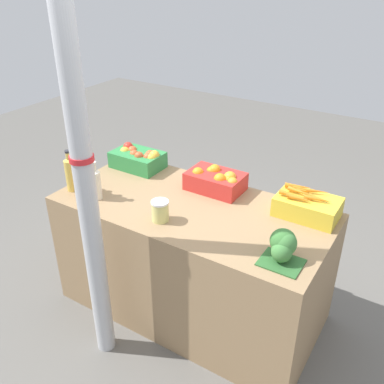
{
  "coord_description": "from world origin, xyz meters",
  "views": [
    {
      "loc": [
        1.25,
        -2.01,
        2.24
      ],
      "look_at": [
        0.0,
        0.0,
        0.95
      ],
      "focal_mm": 40.0,
      "sensor_mm": 36.0,
      "label": 1
    }
  ],
  "objects_px": {
    "orange_crate": "(216,180)",
    "pickle_jar": "(160,211)",
    "juice_bottle_amber": "(83,179)",
    "carrot_crate": "(307,206)",
    "apple_crate": "(138,158)",
    "juice_bottle_golden": "(71,173)",
    "juice_bottle_cloudy": "(96,183)",
    "broccoli_pile": "(283,245)",
    "support_pole": "(84,176)"
  },
  "relations": [
    {
      "from": "orange_crate",
      "to": "pickle_jar",
      "type": "bearing_deg",
      "value": -100.33
    },
    {
      "from": "juice_bottle_amber",
      "to": "carrot_crate",
      "type": "bearing_deg",
      "value": 21.11
    },
    {
      "from": "apple_crate",
      "to": "pickle_jar",
      "type": "bearing_deg",
      "value": -42.18
    },
    {
      "from": "orange_crate",
      "to": "carrot_crate",
      "type": "bearing_deg",
      "value": 0.23
    },
    {
      "from": "carrot_crate",
      "to": "juice_bottle_golden",
      "type": "xyz_separation_m",
      "value": [
        -1.46,
        -0.52,
        0.06
      ]
    },
    {
      "from": "carrot_crate",
      "to": "juice_bottle_cloudy",
      "type": "bearing_deg",
      "value": -157.12
    },
    {
      "from": "broccoli_pile",
      "to": "orange_crate",
      "type": "bearing_deg",
      "value": 143.77
    },
    {
      "from": "juice_bottle_golden",
      "to": "juice_bottle_cloudy",
      "type": "bearing_deg",
      "value": -0.0
    },
    {
      "from": "support_pole",
      "to": "juice_bottle_golden",
      "type": "xyz_separation_m",
      "value": [
        -0.52,
        0.36,
        -0.27
      ]
    },
    {
      "from": "support_pole",
      "to": "carrot_crate",
      "type": "bearing_deg",
      "value": 43.19
    },
    {
      "from": "broccoli_pile",
      "to": "pickle_jar",
      "type": "distance_m",
      "value": 0.77
    },
    {
      "from": "apple_crate",
      "to": "carrot_crate",
      "type": "xyz_separation_m",
      "value": [
        1.31,
        -0.0,
        -0.01
      ]
    },
    {
      "from": "broccoli_pile",
      "to": "juice_bottle_amber",
      "type": "distance_m",
      "value": 1.39
    },
    {
      "from": "juice_bottle_amber",
      "to": "juice_bottle_cloudy",
      "type": "bearing_deg",
      "value": -0.0
    },
    {
      "from": "juice_bottle_golden",
      "to": "juice_bottle_amber",
      "type": "relative_size",
      "value": 1.04
    },
    {
      "from": "carrot_crate",
      "to": "orange_crate",
      "type": "bearing_deg",
      "value": -179.77
    },
    {
      "from": "orange_crate",
      "to": "pickle_jar",
      "type": "relative_size",
      "value": 2.87
    },
    {
      "from": "carrot_crate",
      "to": "pickle_jar",
      "type": "relative_size",
      "value": 2.87
    },
    {
      "from": "pickle_jar",
      "to": "juice_bottle_cloudy",
      "type": "bearing_deg",
      "value": -179.72
    },
    {
      "from": "juice_bottle_cloudy",
      "to": "pickle_jar",
      "type": "relative_size",
      "value": 2.01
    },
    {
      "from": "juice_bottle_amber",
      "to": "pickle_jar",
      "type": "height_order",
      "value": "juice_bottle_amber"
    },
    {
      "from": "juice_bottle_amber",
      "to": "juice_bottle_cloudy",
      "type": "distance_m",
      "value": 0.12
    },
    {
      "from": "apple_crate",
      "to": "juice_bottle_amber",
      "type": "bearing_deg",
      "value": -95.54
    },
    {
      "from": "orange_crate",
      "to": "juice_bottle_cloudy",
      "type": "bearing_deg",
      "value": -139.31
    },
    {
      "from": "orange_crate",
      "to": "juice_bottle_amber",
      "type": "height_order",
      "value": "juice_bottle_amber"
    },
    {
      "from": "carrot_crate",
      "to": "juice_bottle_cloudy",
      "type": "height_order",
      "value": "juice_bottle_cloudy"
    },
    {
      "from": "apple_crate",
      "to": "juice_bottle_cloudy",
      "type": "bearing_deg",
      "value": -82.95
    },
    {
      "from": "juice_bottle_cloudy",
      "to": "pickle_jar",
      "type": "distance_m",
      "value": 0.51
    },
    {
      "from": "broccoli_pile",
      "to": "pickle_jar",
      "type": "height_order",
      "value": "broccoli_pile"
    },
    {
      "from": "broccoli_pile",
      "to": "juice_bottle_amber",
      "type": "height_order",
      "value": "juice_bottle_amber"
    },
    {
      "from": "orange_crate",
      "to": "carrot_crate",
      "type": "distance_m",
      "value": 0.63
    },
    {
      "from": "support_pole",
      "to": "juice_bottle_golden",
      "type": "height_order",
      "value": "support_pole"
    },
    {
      "from": "juice_bottle_golden",
      "to": "orange_crate",
      "type": "bearing_deg",
      "value": 32.14
    },
    {
      "from": "juice_bottle_amber",
      "to": "orange_crate",
      "type": "bearing_deg",
      "value": 35.82
    },
    {
      "from": "support_pole",
      "to": "carrot_crate",
      "type": "xyz_separation_m",
      "value": [
        0.94,
        0.89,
        -0.33
      ]
    },
    {
      "from": "orange_crate",
      "to": "carrot_crate",
      "type": "xyz_separation_m",
      "value": [
        0.63,
        0.0,
        -0.0
      ]
    },
    {
      "from": "orange_crate",
      "to": "juice_bottle_cloudy",
      "type": "xyz_separation_m",
      "value": [
        -0.61,
        -0.52,
        0.04
      ]
    },
    {
      "from": "juice_bottle_amber",
      "to": "support_pole",
      "type": "bearing_deg",
      "value": -41.11
    },
    {
      "from": "orange_crate",
      "to": "carrot_crate",
      "type": "height_order",
      "value": "carrot_crate"
    },
    {
      "from": "juice_bottle_cloudy",
      "to": "pickle_jar",
      "type": "height_order",
      "value": "juice_bottle_cloudy"
    },
    {
      "from": "orange_crate",
      "to": "juice_bottle_amber",
      "type": "relative_size",
      "value": 1.35
    },
    {
      "from": "apple_crate",
      "to": "broccoli_pile",
      "type": "distance_m",
      "value": 1.43
    },
    {
      "from": "broccoli_pile",
      "to": "juice_bottle_golden",
      "type": "relative_size",
      "value": 0.75
    },
    {
      "from": "orange_crate",
      "to": "juice_bottle_amber",
      "type": "distance_m",
      "value": 0.89
    },
    {
      "from": "juice_bottle_cloudy",
      "to": "broccoli_pile",
      "type": "bearing_deg",
      "value": 1.34
    },
    {
      "from": "apple_crate",
      "to": "orange_crate",
      "type": "xyz_separation_m",
      "value": [
        0.67,
        -0.0,
        -0.0
      ]
    },
    {
      "from": "juice_bottle_cloudy",
      "to": "carrot_crate",
      "type": "bearing_deg",
      "value": 22.88
    },
    {
      "from": "juice_bottle_cloudy",
      "to": "support_pole",
      "type": "bearing_deg",
      "value": -50.47
    },
    {
      "from": "support_pole",
      "to": "carrot_crate",
      "type": "relative_size",
      "value": 6.61
    },
    {
      "from": "carrot_crate",
      "to": "broccoli_pile",
      "type": "relative_size",
      "value": 1.71
    }
  ]
}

